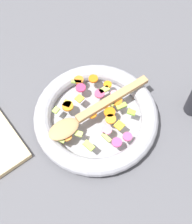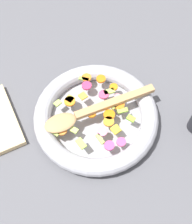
{
  "view_description": "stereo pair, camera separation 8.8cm",
  "coord_description": "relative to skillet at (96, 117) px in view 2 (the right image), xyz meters",
  "views": [
    {
      "loc": [
        -0.26,
        -0.34,
        0.82
      ],
      "look_at": [
        0.0,
        0.0,
        0.05
      ],
      "focal_mm": 50.0,
      "sensor_mm": 36.0,
      "label": 1
    },
    {
      "loc": [
        -0.19,
        -0.39,
        0.82
      ],
      "look_at": [
        0.0,
        0.0,
        0.05
      ],
      "focal_mm": 50.0,
      "sensor_mm": 36.0,
      "label": 2
    }
  ],
  "objects": [
    {
      "name": "wooden_spoon",
      "position": [
        -0.02,
        0.0,
        0.04
      ],
      "size": [
        0.33,
        0.06,
        0.01
      ],
      "color": "#A87F51",
      "rests_on": "chopped_vegetables"
    },
    {
      "name": "chopped_vegetables",
      "position": [
        0.0,
        0.0,
        0.03
      ],
      "size": [
        0.24,
        0.27,
        0.01
      ],
      "color": "orange",
      "rests_on": "skillet"
    },
    {
      "name": "skillet",
      "position": [
        0.0,
        0.0,
        0.0
      ],
      "size": [
        0.36,
        0.36,
        0.05
      ],
      "color": "gray",
      "rests_on": "ground_plane"
    },
    {
      "name": "ground_plane",
      "position": [
        0.0,
        0.0,
        -0.02
      ],
      "size": [
        4.0,
        4.0,
        0.0
      ],
      "primitive_type": "plane",
      "color": "#4C4C51"
    }
  ]
}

